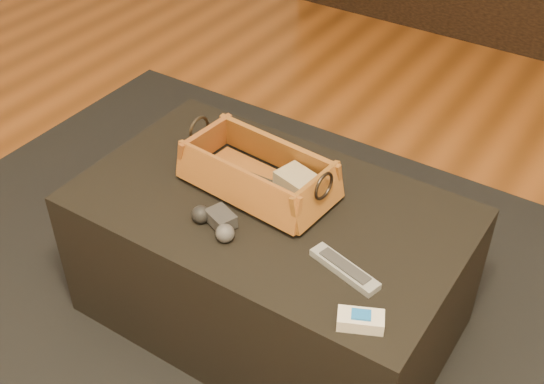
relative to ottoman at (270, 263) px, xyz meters
The scene contains 10 objects.
floor 0.32m from the ottoman, 107.21° to the right, with size 5.00×5.50×0.01m, color brown.
baseboard 2.52m from the ottoman, 91.54° to the left, with size 5.00×0.04×0.12m, color white.
area_rug 0.22m from the ottoman, 90.00° to the right, with size 2.60×2.00×0.01m, color black.
ottoman is the anchor object (origin of this frame).
tv_remote 0.25m from the ottoman, 165.15° to the left, with size 0.22×0.05×0.02m, color black.
cloth_bundle 0.27m from the ottoman, 47.56° to the left, with size 0.11×0.08×0.06m, color tan.
wicker_basket 0.27m from the ottoman, 149.23° to the left, with size 0.43×0.25×0.14m.
game_controller 0.28m from the ottoman, 110.17° to the right, with size 0.15×0.10×0.05m.
silver_remote 0.37m from the ottoman, 22.01° to the right, with size 0.19×0.09×0.02m.
cream_gadget 0.50m from the ottoman, 31.54° to the right, with size 0.11×0.09×0.04m.
Camera 1 is at (0.81, -0.91, 1.53)m, focal length 45.00 mm.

